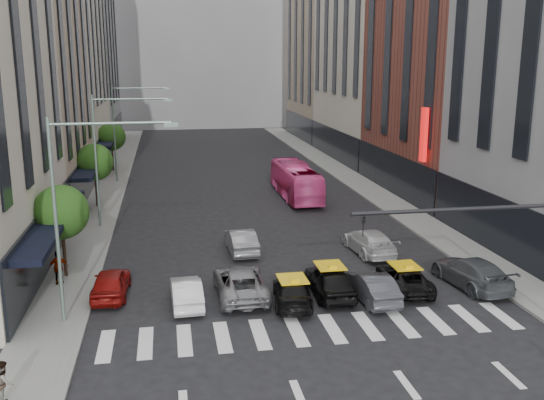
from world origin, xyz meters
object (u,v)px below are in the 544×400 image
streetlamp_mid (109,143)px  taxi_left (292,292)px  bus (296,181)px  streetlamp_far (124,120)px  car_white_front (186,292)px  pedestrian_near (4,382)px  car_red (111,283)px  pedestrian_far (59,268)px  taxi_center (330,281)px  streetlamp_near (77,193)px

streetlamp_mid → taxi_left: 18.96m
streetlamp_mid → bus: bearing=25.1°
streetlamp_far → car_white_front: streetlamp_far is taller
streetlamp_far → bus: bearing=-32.7°
pedestrian_near → streetlamp_far: bearing=-17.3°
car_red → car_white_front: (3.64, -1.73, -0.05)m
pedestrian_far → bus: bearing=-140.0°
streetlamp_mid → streetlamp_far: same height
car_white_front → taxi_center: 7.04m
pedestrian_near → bus: bearing=-43.6°
pedestrian_near → car_red: bearing=-30.4°
streetlamp_mid → taxi_center: 19.43m
car_red → pedestrian_far: (-2.72, 1.78, 0.32)m
streetlamp_mid → pedestrian_far: bearing=-99.5°
taxi_center → pedestrian_far: bearing=-15.3°
streetlamp_near → car_white_front: size_ratio=2.25×
streetlamp_near → streetlamp_mid: bearing=90.0°
streetlamp_near → taxi_left: streetlamp_near is taller
streetlamp_mid → taxi_left: bearing=-58.6°
streetlamp_near → taxi_left: (9.48, 0.45, -5.27)m
streetlamp_mid → bus: size_ratio=0.87×
car_red → car_white_front: 4.03m
streetlamp_far → bus: 17.70m
pedestrian_far → car_red: bearing=139.0°
streetlamp_far → pedestrian_near: 38.90m
bus → streetlamp_far: bearing=-33.1°
streetlamp_mid → pedestrian_far: (-1.88, -11.26, -4.87)m
car_red → pedestrian_near: (-2.70, -9.50, 0.21)m
streetlamp_near → taxi_center: 12.67m
streetlamp_near → pedestrian_far: bearing=111.6°
streetlamp_far → taxi_left: bearing=-73.3°
bus → streetlamp_mid: bearing=24.6°
car_red → taxi_left: 8.99m
streetlamp_near → pedestrian_near: 8.42m
taxi_left → pedestrian_near: 13.31m
streetlamp_mid → car_white_front: (4.48, -14.77, -5.25)m
bus → pedestrian_near: bearing=60.5°
car_white_front → taxi_center: size_ratio=0.89×
streetlamp_mid → car_red: 14.06m
car_white_front → bus: 23.72m
taxi_left → taxi_center: taxi_center is taller
streetlamp_far → car_red: (0.84, -29.04, -5.19)m
car_white_front → pedestrian_near: size_ratio=2.58×
car_white_front → bus: (9.94, 21.52, 0.78)m
streetlamp_far → taxi_center: (11.52, -30.78, -5.13)m
pedestrian_near → taxi_left: bearing=-72.9°
streetlamp_mid → streetlamp_near: bearing=-90.0°
streetlamp_far → pedestrian_near: size_ratio=5.79×
streetlamp_far → pedestrian_near: streetlamp_far is taller
car_red → taxi_center: 10.82m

